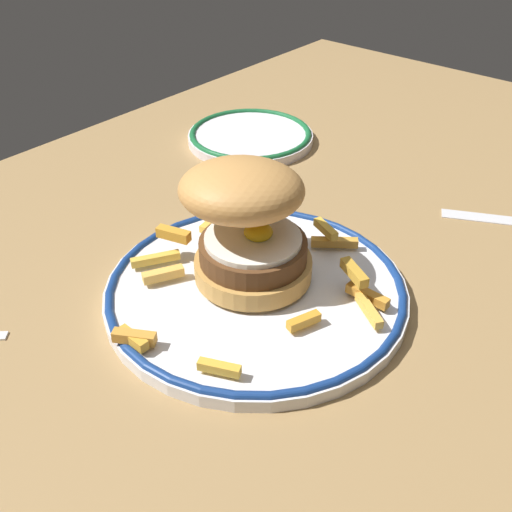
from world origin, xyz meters
The scene contains 5 objects.
ground_plane centered at (0.00, 0.00, -2.00)cm, with size 147.12×81.87×4.00cm, color olive.
dinner_plate centered at (1.77, -2.45, 0.84)cm, with size 27.65×27.65×1.60cm.
burger centered at (2.66, -0.65, 7.29)cm, with size 15.56×15.40×11.47cm.
fries_pile centered at (1.51, -2.18, 2.44)cm, with size 24.84×22.93×2.99cm.
side_plate centered at (27.05, 20.02, 0.83)cm, with size 17.03×17.03×1.60cm.
Camera 1 is at (-32.12, -31.24, 35.90)cm, focal length 43.33 mm.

